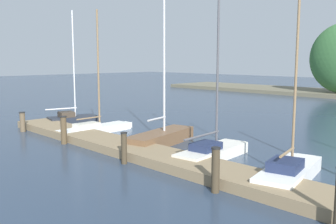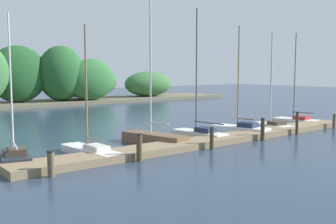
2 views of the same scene
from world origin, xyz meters
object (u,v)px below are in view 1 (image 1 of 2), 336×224
(sailboat_1, at_px, (97,127))
(mooring_piling_1, at_px, (64,130))
(sailboat_4, at_px, (290,170))
(mooring_piling_3, at_px, (216,170))
(sailboat_0, at_px, (73,118))
(mooring_piling_0, at_px, (23,122))
(sailboat_3, at_px, (214,149))
(mooring_piling_2, at_px, (124,148))
(sailboat_2, at_px, (163,135))

(sailboat_1, height_order, mooring_piling_1, sailboat_1)
(sailboat_4, distance_m, mooring_piling_3, 2.77)
(sailboat_1, bearing_deg, sailboat_0, 75.72)
(sailboat_1, xyz_separation_m, mooring_piling_0, (-3.02, -2.64, 0.22))
(sailboat_3, bearing_deg, mooring_piling_0, 99.44)
(sailboat_4, distance_m, mooring_piling_0, 14.22)
(mooring_piling_2, bearing_deg, mooring_piling_3, 0.46)
(sailboat_3, distance_m, sailboat_4, 3.42)
(sailboat_1, distance_m, mooring_piling_2, 6.32)
(sailboat_1, distance_m, sailboat_4, 10.95)
(sailboat_2, relative_size, mooring_piling_0, 8.07)
(sailboat_3, height_order, sailboat_4, sailboat_3)
(mooring_piling_0, relative_size, mooring_piling_3, 0.79)
(mooring_piling_2, height_order, mooring_piling_3, mooring_piling_3)
(mooring_piling_1, xyz_separation_m, mooring_piling_2, (4.57, -0.06, -0.05))
(sailboat_1, height_order, sailboat_2, sailboat_2)
(sailboat_0, xyz_separation_m, sailboat_1, (3.41, -0.60, -0.03))
(sailboat_4, bearing_deg, sailboat_3, 71.12)
(sailboat_2, bearing_deg, mooring_piling_1, 122.68)
(sailboat_0, relative_size, mooring_piling_2, 5.62)
(mooring_piling_0, relative_size, mooring_piling_2, 0.89)
(sailboat_0, distance_m, mooring_piling_1, 5.57)
(sailboat_0, relative_size, mooring_piling_0, 6.31)
(sailboat_1, xyz_separation_m, sailboat_2, (4.31, 0.71, 0.10))
(mooring_piling_1, bearing_deg, mooring_piling_3, -0.17)
(sailboat_2, distance_m, mooring_piling_0, 8.06)
(mooring_piling_2, bearing_deg, sailboat_3, 58.92)
(sailboat_0, distance_m, sailboat_2, 7.71)
(sailboat_4, bearing_deg, mooring_piling_0, 87.83)
(sailboat_4, relative_size, mooring_piling_2, 5.96)
(mooring_piling_2, xyz_separation_m, mooring_piling_3, (4.26, 0.03, 0.08))
(sailboat_4, relative_size, mooring_piling_3, 5.27)
(sailboat_3, bearing_deg, sailboat_4, -102.41)
(sailboat_1, distance_m, mooring_piling_3, 10.35)
(sailboat_0, relative_size, mooring_piling_3, 4.97)
(sailboat_2, relative_size, mooring_piling_3, 6.36)
(sailboat_3, xyz_separation_m, mooring_piling_3, (2.47, -2.94, 0.31))
(sailboat_2, distance_m, sailboat_4, 6.68)
(sailboat_0, distance_m, sailboat_4, 14.37)
(sailboat_3, bearing_deg, mooring_piling_1, 108.10)
(mooring_piling_0, relative_size, mooring_piling_1, 0.82)
(sailboat_3, bearing_deg, sailboat_1, 86.33)
(sailboat_1, xyz_separation_m, mooring_piling_3, (10.02, -2.56, 0.37))
(mooring_piling_0, bearing_deg, sailboat_3, 15.94)
(mooring_piling_0, bearing_deg, mooring_piling_2, 0.31)
(sailboat_4, distance_m, mooring_piling_1, 10.09)
(mooring_piling_1, relative_size, mooring_piling_2, 1.08)
(sailboat_0, bearing_deg, mooring_piling_2, -97.03)
(sailboat_0, distance_m, sailboat_1, 3.46)
(sailboat_1, relative_size, sailboat_2, 0.75)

